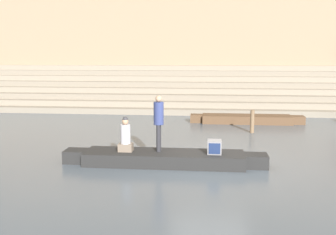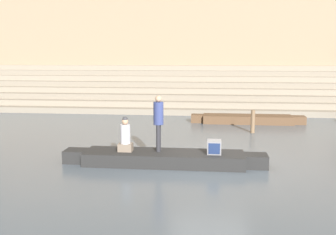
{
  "view_description": "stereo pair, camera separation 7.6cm",
  "coord_description": "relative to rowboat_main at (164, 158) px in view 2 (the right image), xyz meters",
  "views": [
    {
      "loc": [
        -0.09,
        -12.08,
        3.38
      ],
      "look_at": [
        -1.45,
        0.95,
        1.3
      ],
      "focal_mm": 42.0,
      "sensor_mm": 36.0,
      "label": 1
    },
    {
      "loc": [
        -0.01,
        -12.07,
        3.38
      ],
      "look_at": [
        -1.45,
        0.95,
        1.3
      ],
      "focal_mm": 42.0,
      "sensor_mm": 36.0,
      "label": 2
    }
  ],
  "objects": [
    {
      "name": "tv_set",
      "position": [
        1.56,
        -0.01,
        0.39
      ],
      "size": [
        0.43,
        0.49,
        0.41
      ],
      "rotation": [
        0.0,
        0.0,
        -0.1
      ],
      "color": "slate",
      "rests_on": "rowboat_main"
    },
    {
      "name": "moored_boat_shore",
      "position": [
        3.28,
        8.0,
        -0.0
      ],
      "size": [
        5.65,
        1.14,
        0.4
      ],
      "rotation": [
        0.0,
        0.0,
        -0.0
      ],
      "color": "brown",
      "rests_on": "ground"
    },
    {
      "name": "ghat_steps",
      "position": [
        1.45,
        14.02,
        0.73
      ],
      "size": [
        36.0,
        6.05,
        2.68
      ],
      "color": "gray",
      "rests_on": "ground"
    },
    {
      "name": "ground_plane",
      "position": [
        1.45,
        0.25,
        -0.22
      ],
      "size": [
        120.0,
        120.0,
        0.0
      ],
      "primitive_type": "plane",
      "color": "#4C5660"
    },
    {
      "name": "person_rowing",
      "position": [
        -1.21,
        -0.02,
        0.64
      ],
      "size": [
        0.44,
        0.34,
        1.1
      ],
      "rotation": [
        0.0,
        0.0,
        -0.26
      ],
      "color": "#756656",
      "rests_on": "rowboat_main"
    },
    {
      "name": "rowboat_main",
      "position": [
        0.0,
        0.0,
        0.0
      ],
      "size": [
        6.35,
        1.33,
        0.4
      ],
      "rotation": [
        0.0,
        0.0,
        0.01
      ],
      "color": "black",
      "rests_on": "ground"
    },
    {
      "name": "back_wall",
      "position": [
        1.45,
        16.76,
        4.52
      ],
      "size": [
        34.2,
        1.28,
        9.53
      ],
      "color": "#937A60",
      "rests_on": "ground"
    },
    {
      "name": "mooring_post",
      "position": [
        3.28,
        5.47,
        0.29
      ],
      "size": [
        0.18,
        0.18,
        1.02
      ],
      "primitive_type": "cylinder",
      "color": "brown",
      "rests_on": "ground"
    },
    {
      "name": "person_standing",
      "position": [
        -0.18,
        0.13,
        1.21
      ],
      "size": [
        0.31,
        0.31,
        1.75
      ],
      "rotation": [
        0.0,
        0.0,
        0.22
      ],
      "color": "#28282D",
      "rests_on": "rowboat_main"
    }
  ]
}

